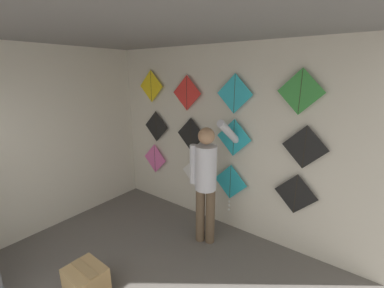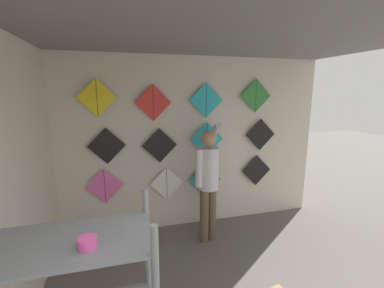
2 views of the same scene
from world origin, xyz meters
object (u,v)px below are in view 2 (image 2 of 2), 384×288
kite_3 (256,170)px  kite_7 (260,135)px  shopkeeper (208,176)px  kite_1 (167,184)px  kite_6 (207,139)px  kite_10 (206,100)px  kite_5 (160,145)px  kite_11 (256,96)px  kite_8 (97,98)px  kite_9 (153,103)px  kite_2 (205,182)px  kite_0 (105,186)px  kite_4 (107,146)px

kite_3 → kite_7: kite_7 is taller
shopkeeper → kite_1: shopkeeper is taller
kite_6 → kite_10: kite_10 is taller
kite_5 → kite_11: kite_11 is taller
kite_3 → kite_8: (-2.59, 0.00, 1.29)m
kite_9 → kite_6: bearing=0.0°
kite_1 → kite_9: 1.32m
kite_3 → kite_2: bearing=-179.9°
kite_3 → shopkeeper: bearing=-155.2°
kite_0 → kite_8: bearing=180.0°
kite_9 → kite_7: bearing=0.0°
kite_1 → shopkeeper: bearing=-42.4°
shopkeeper → kite_9: size_ratio=3.29×
kite_2 → kite_6: 0.74m
kite_4 → kite_11: 2.53m
kite_10 → shopkeeper: bearing=-103.6°
kite_3 → kite_8: kite_8 is taller
kite_2 → kite_6: kite_6 is taller
kite_3 → kite_10: size_ratio=1.00×
kite_3 → kite_6: 1.12m
shopkeeper → kite_3: bearing=4.9°
kite_0 → kite_5: bearing=0.0°
kite_1 → kite_10: 1.49m
kite_7 → kite_1: bearing=180.0°
kite_1 → kite_7: kite_7 is taller
kite_3 → kite_5: size_ratio=1.00×
kite_5 → kite_1: bearing=0.0°
kite_3 → kite_7: (0.04, 0.00, 0.64)m
kite_2 → kite_11: size_ratio=1.38×
shopkeeper → kite_0: shopkeeper is taller
kite_8 → kite_6: bearing=0.0°
kite_6 → kite_9: 1.05m
kite_7 → kite_11: 0.67m
kite_4 → kite_6: (1.57, 0.00, 0.03)m
kite_6 → kite_3: bearing=0.0°
shopkeeper → kite_10: 1.20m
shopkeeper → kite_1: size_ratio=3.29×
kite_0 → kite_9: size_ratio=1.00×
kite_5 → kite_10: kite_10 is taller
kite_5 → kite_10: bearing=0.0°
kite_2 → kite_11: (0.87, 0.00, 1.43)m
kite_4 → kite_6: 1.57m
kite_3 → kite_5: (-1.71, 0.00, 0.55)m
kite_7 → kite_9: kite_9 is taller
kite_1 → kite_11: size_ratio=1.00×
kite_6 → kite_9: size_ratio=1.00×
kite_1 → kite_4: size_ratio=1.00×
kite_3 → kite_11: kite_11 is taller
kite_2 → kite_9: size_ratio=1.38×
kite_2 → kite_8: bearing=180.0°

